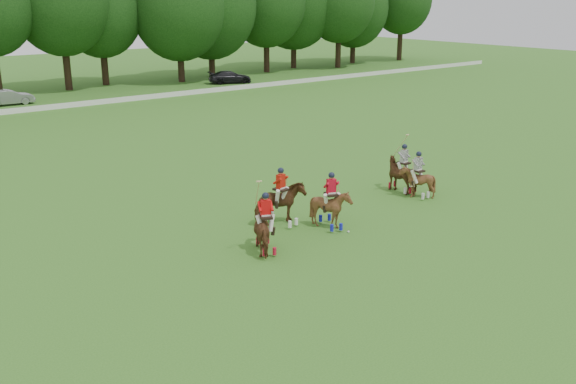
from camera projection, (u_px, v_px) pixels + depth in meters
ground at (360, 254)px, 23.76m from camera, size 180.00×180.00×0.00m
boundary_rail at (34, 109)px, 52.27m from camera, size 120.00×0.10×0.44m
car_mid at (9, 97)px, 55.13m from camera, size 4.05×1.48×1.33m
car_right at (230, 77)px, 68.46m from camera, size 4.89×3.18×1.32m
polo_red_a at (266, 231)px, 23.75m from camera, size 1.55×2.07×2.84m
polo_red_b at (281, 204)px, 26.51m from camera, size 2.05×1.86×2.46m
polo_red_c at (331, 208)px, 26.19m from camera, size 1.76×1.86×2.36m
polo_stripe_a at (403, 174)px, 31.00m from camera, size 1.24×2.03×2.90m
polo_stripe_b at (417, 181)px, 30.14m from camera, size 1.21×1.36×2.22m
polo_ball at (348, 232)px, 25.84m from camera, size 0.09×0.09×0.09m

